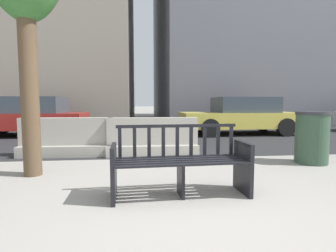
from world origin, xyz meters
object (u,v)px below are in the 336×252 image
at_px(jersey_barrier_centre, 153,140).
at_px(car_taxi_near, 241,116).
at_px(car_sedan_mid, 28,116).
at_px(trash_bin, 312,137).
at_px(jersey_barrier_left, 68,140).
at_px(street_bench, 180,164).

height_order(jersey_barrier_centre, car_taxi_near, car_taxi_near).
bearing_deg(car_taxi_near, car_sedan_mid, 178.02).
bearing_deg(jersey_barrier_centre, trash_bin, -20.99).
xyz_separation_m(jersey_barrier_centre, jersey_barrier_left, (-1.89, 0.15, 0.00)).
bearing_deg(jersey_barrier_centre, jersey_barrier_left, 175.53).
bearing_deg(car_taxi_near, jersey_barrier_centre, -133.53).
bearing_deg(jersey_barrier_left, trash_bin, -14.90).
xyz_separation_m(jersey_barrier_left, car_taxi_near, (5.39, 3.54, 0.35)).
relative_size(street_bench, jersey_barrier_centre, 0.85).
xyz_separation_m(jersey_barrier_left, trash_bin, (4.91, -1.31, 0.16)).
bearing_deg(car_sedan_mid, jersey_barrier_centre, -42.90).
xyz_separation_m(street_bench, trash_bin, (2.80, 1.50, 0.11)).
height_order(jersey_barrier_centre, car_sedan_mid, car_sedan_mid).
xyz_separation_m(car_taxi_near, trash_bin, (-0.48, -4.84, -0.19)).
bearing_deg(jersey_barrier_left, car_taxi_near, 33.28).
bearing_deg(trash_bin, street_bench, -151.86).
xyz_separation_m(street_bench, jersey_barrier_centre, (-0.22, 2.66, -0.06)).
bearing_deg(street_bench, jersey_barrier_centre, 94.72).
bearing_deg(jersey_barrier_left, street_bench, -53.06).
distance_m(jersey_barrier_centre, car_sedan_mid, 5.82).
distance_m(car_taxi_near, trash_bin, 4.87).
relative_size(jersey_barrier_centre, jersey_barrier_left, 1.00).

